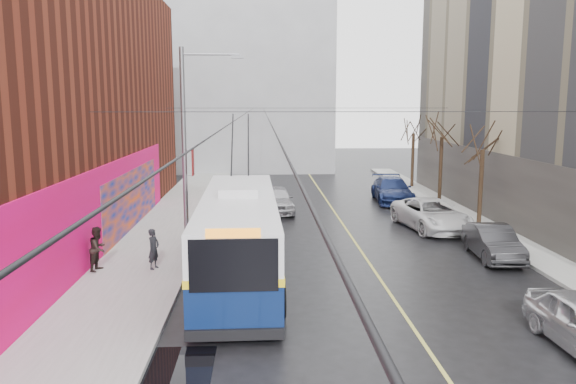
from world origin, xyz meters
name	(u,v)px	position (x,y,z in m)	size (l,w,h in m)	color
ground	(377,358)	(0.00, 0.00, 0.00)	(140.00, 140.00, 0.00)	black
sidewalk_left	(156,246)	(-8.00, 12.00, 0.07)	(4.00, 60.00, 0.15)	gray
sidewalk_right	(510,241)	(9.00, 12.00, 0.07)	(2.00, 60.00, 0.15)	gray
lane_line	(350,235)	(1.50, 14.00, 0.00)	(0.12, 50.00, 0.01)	#BFB74C
building_far	(232,80)	(-6.00, 44.99, 9.02)	(20.50, 12.10, 18.00)	gray
streetlight_pole	(188,147)	(-6.14, 10.00, 4.85)	(2.65, 0.60, 9.00)	slate
catenary_wires	(271,112)	(-2.54, 14.77, 6.25)	(18.00, 60.00, 0.22)	black
tree_near	(483,135)	(9.00, 16.00, 4.98)	(3.20, 3.20, 6.40)	black
tree_mid	(442,125)	(9.00, 23.00, 5.25)	(3.20, 3.20, 6.68)	black
tree_far	(414,123)	(9.00, 30.00, 5.14)	(3.20, 3.20, 6.57)	black
puddle	(163,377)	(-5.51, -0.80, 0.00)	(2.40, 3.44, 0.01)	black
pigeons_flying	(281,93)	(-2.17, 11.03, 7.12)	(3.88, 2.13, 1.62)	slate
trolleybus	(239,234)	(-3.92, 7.25, 1.72)	(3.24, 13.15, 6.19)	#081842
parked_car_b	(493,242)	(6.99, 9.33, 0.73)	(1.54, 4.41, 1.45)	#2C2B2E
parked_car_c	(431,214)	(6.05, 15.13, 0.81)	(2.69, 5.83, 1.62)	silver
parked_car_d	(392,190)	(5.89, 23.61, 0.84)	(2.34, 5.77, 1.67)	navy
following_car	(276,199)	(-2.14, 20.26, 0.81)	(1.92, 4.77, 1.62)	#A5A4A9
pedestrian_a	(154,249)	(-7.35, 8.02, 0.96)	(0.59, 0.39, 1.62)	black
pedestrian_b	(98,249)	(-9.50, 7.90, 1.03)	(0.85, 0.67, 1.76)	black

